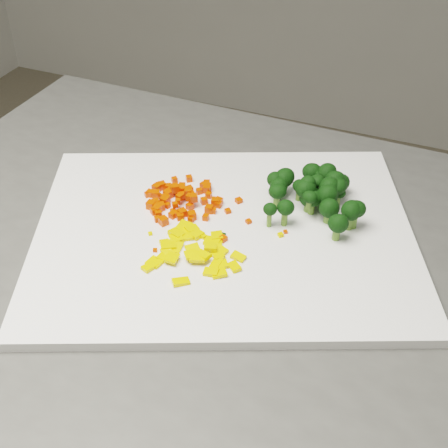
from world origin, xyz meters
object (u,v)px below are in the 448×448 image
at_px(pepper_pile, 193,253).
at_px(broccoli_pile, 310,193).
at_px(carrot_pile, 184,194).
at_px(cutting_board, 224,234).

bearing_deg(pepper_pile, broccoli_pile, 54.41).
bearing_deg(carrot_pile, cutting_board, -24.58).
bearing_deg(carrot_pile, pepper_pile, -58.72).
distance_m(cutting_board, pepper_pile, 0.07).
distance_m(cutting_board, carrot_pile, 0.08).
bearing_deg(broccoli_pile, carrot_pile, -164.20).
xyz_separation_m(pepper_pile, broccoli_pile, (0.10, 0.15, 0.02)).
bearing_deg(cutting_board, broccoli_pile, 41.58).
xyz_separation_m(cutting_board, broccoli_pile, (0.09, 0.08, 0.04)).
distance_m(cutting_board, broccoli_pile, 0.13).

